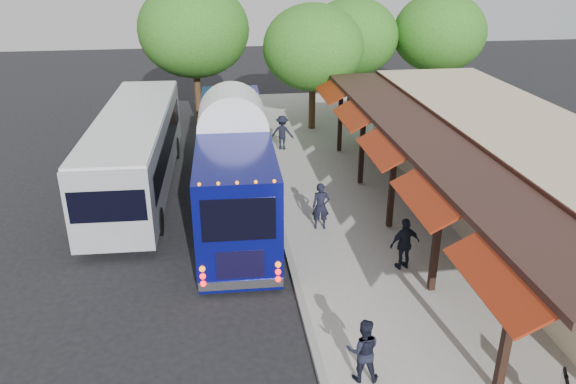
{
  "coord_description": "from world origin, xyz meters",
  "views": [
    {
      "loc": [
        -2.11,
        -12.9,
        9.17
      ],
      "look_at": [
        0.19,
        3.83,
        1.8
      ],
      "focal_mm": 35.0,
      "sensor_mm": 36.0,
      "label": 1
    }
  ],
  "objects_px": {
    "ped_a": "(321,206)",
    "ped_c": "(405,244)",
    "city_bus": "(136,148)",
    "ped_b": "(363,350)",
    "ped_d": "(282,132)",
    "coach_bus": "(234,161)"
  },
  "relations": [
    {
      "from": "ped_a",
      "to": "ped_d",
      "type": "height_order",
      "value": "ped_d"
    },
    {
      "from": "coach_bus",
      "to": "ped_c",
      "type": "xyz_separation_m",
      "value": [
        4.85,
        -5.1,
        -1.02
      ]
    },
    {
      "from": "city_bus",
      "to": "ped_a",
      "type": "relative_size",
      "value": 7.24
    },
    {
      "from": "ped_b",
      "to": "ped_d",
      "type": "height_order",
      "value": "ped_d"
    },
    {
      "from": "ped_c",
      "to": "coach_bus",
      "type": "bearing_deg",
      "value": -58.42
    },
    {
      "from": "coach_bus",
      "to": "ped_b",
      "type": "distance_m",
      "value": 9.96
    },
    {
      "from": "city_bus",
      "to": "ped_b",
      "type": "distance_m",
      "value": 13.73
    },
    {
      "from": "coach_bus",
      "to": "ped_c",
      "type": "relative_size",
      "value": 7.02
    },
    {
      "from": "ped_c",
      "to": "ped_b",
      "type": "bearing_deg",
      "value": 49.2
    },
    {
      "from": "city_bus",
      "to": "ped_b",
      "type": "height_order",
      "value": "city_bus"
    },
    {
      "from": "city_bus",
      "to": "coach_bus",
      "type": "bearing_deg",
      "value": -32.68
    },
    {
      "from": "coach_bus",
      "to": "ped_b",
      "type": "height_order",
      "value": "coach_bus"
    },
    {
      "from": "coach_bus",
      "to": "ped_c",
      "type": "height_order",
      "value": "coach_bus"
    },
    {
      "from": "ped_d",
      "to": "city_bus",
      "type": "bearing_deg",
      "value": 49.93
    },
    {
      "from": "coach_bus",
      "to": "city_bus",
      "type": "xyz_separation_m",
      "value": [
        -3.82,
        2.61,
        -0.23
      ]
    },
    {
      "from": "city_bus",
      "to": "ped_d",
      "type": "relative_size",
      "value": 7.19
    },
    {
      "from": "coach_bus",
      "to": "city_bus",
      "type": "distance_m",
      "value": 4.63
    },
    {
      "from": "coach_bus",
      "to": "city_bus",
      "type": "bearing_deg",
      "value": 147.03
    },
    {
      "from": "city_bus",
      "to": "ped_b",
      "type": "relative_size",
      "value": 7.65
    },
    {
      "from": "coach_bus",
      "to": "ped_a",
      "type": "xyz_separation_m",
      "value": [
        2.84,
        -2.13,
        -1.02
      ]
    },
    {
      "from": "ped_a",
      "to": "ped_c",
      "type": "xyz_separation_m",
      "value": [
        2.01,
        -2.97,
        0.0
      ]
    },
    {
      "from": "city_bus",
      "to": "ped_d",
      "type": "distance_m",
      "value": 7.48
    }
  ]
}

